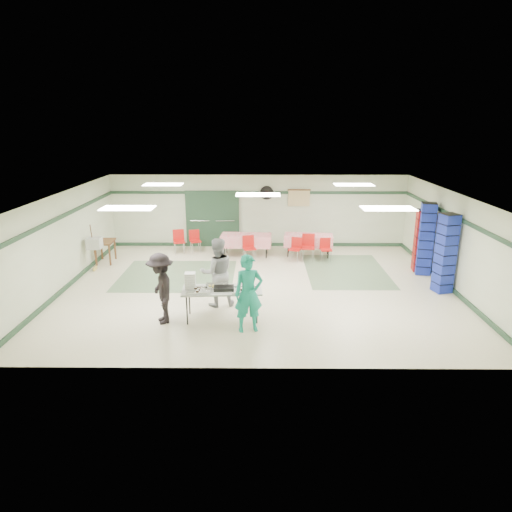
{
  "coord_description": "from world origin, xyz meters",
  "views": [
    {
      "loc": [
        0.05,
        -12.36,
        4.63
      ],
      "look_at": [
        -0.05,
        -0.3,
        1.02
      ],
      "focal_mm": 32.0,
      "sensor_mm": 36.0,
      "label": 1
    }
  ],
  "objects_px": {
    "chair_loose_a": "(195,239)",
    "volunteer_dark": "(161,289)",
    "chair_loose_b": "(179,239)",
    "chair_a": "(308,244)",
    "chair_d": "(249,245)",
    "dining_table_a": "(308,240)",
    "chair_b": "(296,247)",
    "volunteer_teal": "(249,294)",
    "chair_c": "(325,247)",
    "dining_table_b": "(246,240)",
    "crate_stack_blue_b": "(446,254)",
    "crate_stack_blue_a": "(426,239)",
    "office_printer": "(94,243)",
    "broom": "(93,247)",
    "serving_table": "(222,291)",
    "volunteer_grey": "(217,272)",
    "crate_stack_red": "(422,241)",
    "printer_table": "(105,244)"
  },
  "relations": [
    {
      "from": "chair_loose_a",
      "to": "chair_c",
      "type": "bearing_deg",
      "value": -32.7
    },
    {
      "from": "dining_table_b",
      "to": "volunteer_dark",
      "type": "bearing_deg",
      "value": -104.74
    },
    {
      "from": "volunteer_dark",
      "to": "volunteer_teal",
      "type": "bearing_deg",
      "value": 56.88
    },
    {
      "from": "volunteer_teal",
      "to": "office_printer",
      "type": "xyz_separation_m",
      "value": [
        -4.95,
        4.24,
        0.02
      ]
    },
    {
      "from": "serving_table",
      "to": "dining_table_a",
      "type": "relative_size",
      "value": 1.1
    },
    {
      "from": "serving_table",
      "to": "volunteer_dark",
      "type": "bearing_deg",
      "value": -174.8
    },
    {
      "from": "volunteer_dark",
      "to": "broom",
      "type": "bearing_deg",
      "value": -164.27
    },
    {
      "from": "volunteer_dark",
      "to": "crate_stack_blue_b",
      "type": "relative_size",
      "value": 0.76
    },
    {
      "from": "crate_stack_red",
      "to": "printer_table",
      "type": "relative_size",
      "value": 2.17
    },
    {
      "from": "serving_table",
      "to": "chair_b",
      "type": "height_order",
      "value": "chair_b"
    },
    {
      "from": "chair_loose_a",
      "to": "volunteer_dark",
      "type": "bearing_deg",
      "value": -109.38
    },
    {
      "from": "dining_table_a",
      "to": "crate_stack_blue_b",
      "type": "relative_size",
      "value": 0.79
    },
    {
      "from": "chair_a",
      "to": "chair_d",
      "type": "height_order",
      "value": "chair_a"
    },
    {
      "from": "office_printer",
      "to": "volunteer_teal",
      "type": "bearing_deg",
      "value": -42.28
    },
    {
      "from": "volunteer_teal",
      "to": "crate_stack_blue_a",
      "type": "relative_size",
      "value": 0.8
    },
    {
      "from": "crate_stack_blue_a",
      "to": "broom",
      "type": "bearing_deg",
      "value": 178.39
    },
    {
      "from": "chair_c",
      "to": "crate_stack_blue_a",
      "type": "height_order",
      "value": "crate_stack_blue_a"
    },
    {
      "from": "volunteer_dark",
      "to": "chair_d",
      "type": "height_order",
      "value": "volunteer_dark"
    },
    {
      "from": "office_printer",
      "to": "chair_a",
      "type": "bearing_deg",
      "value": 8.4
    },
    {
      "from": "dining_table_b",
      "to": "chair_loose_b",
      "type": "bearing_deg",
      "value": 176.74
    },
    {
      "from": "volunteer_dark",
      "to": "crate_stack_blue_a",
      "type": "relative_size",
      "value": 0.76
    },
    {
      "from": "volunteer_teal",
      "to": "broom",
      "type": "relative_size",
      "value": 1.2
    },
    {
      "from": "crate_stack_blue_b",
      "to": "volunteer_teal",
      "type": "bearing_deg",
      "value": -154.97
    },
    {
      "from": "chair_loose_b",
      "to": "crate_stack_blue_b",
      "type": "height_order",
      "value": "crate_stack_blue_b"
    },
    {
      "from": "dining_table_b",
      "to": "serving_table",
      "type": "bearing_deg",
      "value": -91.06
    },
    {
      "from": "broom",
      "to": "printer_table",
      "type": "bearing_deg",
      "value": 97.45
    },
    {
      "from": "chair_c",
      "to": "chair_loose_b",
      "type": "bearing_deg",
      "value": 165.32
    },
    {
      "from": "volunteer_grey",
      "to": "chair_loose_b",
      "type": "distance_m",
      "value": 5.17
    },
    {
      "from": "volunteer_dark",
      "to": "chair_loose_a",
      "type": "height_order",
      "value": "volunteer_dark"
    },
    {
      "from": "volunteer_grey",
      "to": "chair_a",
      "type": "height_order",
      "value": "volunteer_grey"
    },
    {
      "from": "serving_table",
      "to": "chair_a",
      "type": "height_order",
      "value": "chair_a"
    },
    {
      "from": "chair_d",
      "to": "office_printer",
      "type": "xyz_separation_m",
      "value": [
        -4.83,
        -1.22,
        0.39
      ]
    },
    {
      "from": "volunteer_teal",
      "to": "chair_loose_a",
      "type": "relative_size",
      "value": 2.23
    },
    {
      "from": "chair_c",
      "to": "chair_d",
      "type": "distance_m",
      "value": 2.62
    },
    {
      "from": "crate_stack_blue_a",
      "to": "volunteer_dark",
      "type": "bearing_deg",
      "value": -153.9
    },
    {
      "from": "crate_stack_red",
      "to": "crate_stack_blue_b",
      "type": "bearing_deg",
      "value": -90.0
    },
    {
      "from": "dining_table_a",
      "to": "broom",
      "type": "distance_m",
      "value": 7.2
    },
    {
      "from": "dining_table_a",
      "to": "chair_d",
      "type": "height_order",
      "value": "chair_d"
    },
    {
      "from": "crate_stack_blue_a",
      "to": "office_printer",
      "type": "xyz_separation_m",
      "value": [
        -10.3,
        0.18,
        -0.21
      ]
    },
    {
      "from": "office_printer",
      "to": "volunteer_grey",
      "type": "bearing_deg",
      "value": -35.57
    },
    {
      "from": "volunteer_dark",
      "to": "office_printer",
      "type": "height_order",
      "value": "volunteer_dark"
    },
    {
      "from": "volunteer_dark",
      "to": "chair_b",
      "type": "xyz_separation_m",
      "value": [
        3.54,
        5.02,
        -0.36
      ]
    },
    {
      "from": "chair_loose_a",
      "to": "chair_loose_b",
      "type": "height_order",
      "value": "chair_loose_b"
    },
    {
      "from": "dining_table_a",
      "to": "chair_b",
      "type": "distance_m",
      "value": 0.76
    },
    {
      "from": "office_printer",
      "to": "crate_stack_blue_b",
      "type": "bearing_deg",
      "value": -11.33
    },
    {
      "from": "serving_table",
      "to": "volunteer_teal",
      "type": "xyz_separation_m",
      "value": [
        0.65,
        -0.63,
        0.18
      ]
    },
    {
      "from": "chair_a",
      "to": "chair_d",
      "type": "relative_size",
      "value": 1.07
    },
    {
      "from": "chair_a",
      "to": "chair_c",
      "type": "bearing_deg",
      "value": 4.23
    },
    {
      "from": "dining_table_b",
      "to": "crate_stack_red",
      "type": "xyz_separation_m",
      "value": [
        5.58,
        -1.66,
        0.42
      ]
    },
    {
      "from": "volunteer_grey",
      "to": "chair_loose_b",
      "type": "height_order",
      "value": "volunteer_grey"
    }
  ]
}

